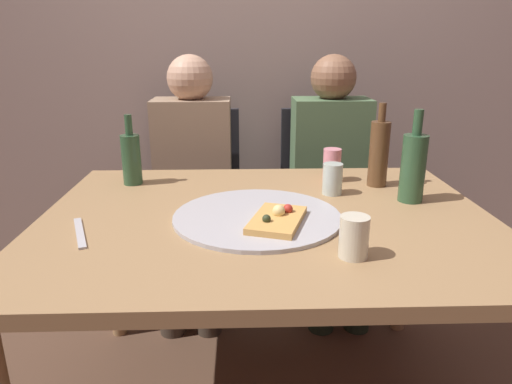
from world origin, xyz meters
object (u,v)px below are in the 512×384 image
water_bottle (413,166)px  tumbler_near (332,179)px  wine_bottle (131,158)px  chair_left (196,189)px  pizza_tray (257,217)px  table_knife (80,233)px  chair_right (326,188)px  guest_in_sweater (192,173)px  dining_table (267,237)px  soda_can (332,165)px  pizza_slice_last (277,219)px  guest_in_beanie (332,172)px  beer_bottle (379,153)px  tumbler_far (354,237)px

water_bottle → tumbler_near: 0.26m
wine_bottle → chair_left: wine_bottle is taller
pizza_tray → water_bottle: water_bottle is taller
wine_bottle → table_knife: 0.48m
tumbler_near → chair_right: chair_right is taller
wine_bottle → guest_in_sweater: (0.17, 0.44, -0.18)m
dining_table → guest_in_sweater: bearing=111.5°
dining_table → wine_bottle: (-0.47, 0.33, 0.17)m
soda_can → table_knife: size_ratio=0.55×
pizza_tray → pizza_slice_last: (0.05, -0.06, 0.02)m
soda_can → table_knife: (-0.78, -0.48, -0.06)m
pizza_slice_last → guest_in_beanie: 0.94m
beer_bottle → soda_can: beer_bottle is taller
pizza_tray → table_knife: bearing=-168.7°
chair_left → pizza_slice_last: bearing=107.8°
guest_in_sweater → guest_in_beanie: 0.66m
wine_bottle → chair_left: bearing=74.0°
dining_table → tumbler_near: size_ratio=12.76×
beer_bottle → water_bottle: (0.06, -0.17, -0.01)m
tumbler_far → guest_in_sweater: 1.19m
wine_bottle → water_bottle: (0.95, -0.23, 0.02)m
chair_right → guest_in_beanie: (0.00, -0.15, 0.13)m
pizza_slice_last → guest_in_sweater: 0.94m
water_bottle → pizza_slice_last: bearing=-155.3°
beer_bottle → tumbler_near: bearing=-152.8°
water_bottle → chair_left: 1.17m
tumbler_far → dining_table: bearing=123.0°
wine_bottle → tumbler_far: wine_bottle is taller
water_bottle → table_knife: water_bottle is taller
beer_bottle → chair_left: beer_bottle is taller
pizza_tray → soda_can: soda_can is taller
pizza_slice_last → beer_bottle: size_ratio=0.84×
beer_bottle → guest_in_beanie: size_ratio=0.25×
water_bottle → beer_bottle: bearing=109.4°
dining_table → pizza_tray: 0.09m
beer_bottle → soda_can: bearing=157.8°
table_knife → chair_right: 1.38m
wine_bottle → chair_left: size_ratio=0.28×
tumbler_near → chair_left: chair_left is taller
dining_table → chair_left: size_ratio=1.51×
tumbler_far → table_knife: 0.73m
wine_bottle → water_bottle: bearing=-13.4°
chair_right → guest_in_beanie: guest_in_beanie is taller
pizza_tray → chair_left: chair_left is taller
tumbler_near → table_knife: 0.82m
pizza_slice_last → chair_right: (0.33, 1.02, -0.24)m
tumbler_near → guest_in_sweater: guest_in_sweater is taller
pizza_slice_last → beer_bottle: 0.55m
pizza_tray → tumbler_far: (0.22, -0.26, 0.05)m
pizza_tray → guest_in_beanie: size_ratio=0.42×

